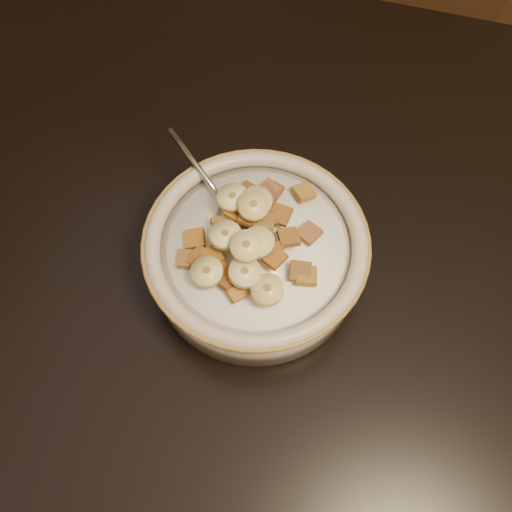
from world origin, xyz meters
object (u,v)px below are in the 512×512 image
(table, at_px, (155,241))
(spoon, at_px, (236,219))
(chair, at_px, (363,77))
(cereal_bowl, at_px, (256,258))

(table, xyz_separation_m, spoon, (0.10, 0.01, 0.08))
(chair, bearing_deg, spoon, -91.74)
(table, height_order, chair, chair)
(table, distance_m, spoon, 0.13)
(chair, distance_m, cereal_bowl, 0.63)
(chair, height_order, cereal_bowl, chair)
(cereal_bowl, height_order, spoon, spoon)
(cereal_bowl, distance_m, spoon, 0.05)
(chair, xyz_separation_m, spoon, (-0.08, -0.54, 0.31))
(table, relative_size, spoon, 26.65)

